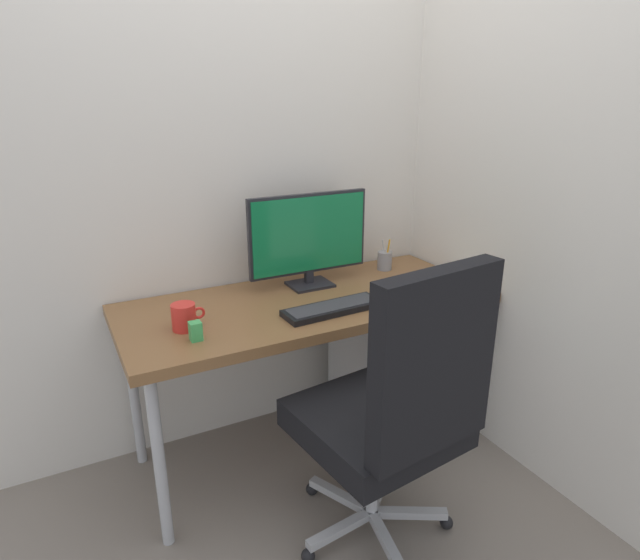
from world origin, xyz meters
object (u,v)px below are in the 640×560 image
Objects in this scene: filing_cabinet at (393,362)px; coffee_mug at (184,317)px; pen_holder at (385,260)px; monitor at (309,237)px; office_chair at (395,408)px; desk_clamp_accessory at (196,331)px; notebook at (438,276)px; mouse at (419,290)px; keyboard at (333,308)px.

filing_cabinet is 5.25× the size of coffee_mug.
monitor is at bearing -176.02° from pen_holder.
office_chair is at bearing -47.02° from coffee_mug.
filing_cabinet is 9.52× the size of desk_clamp_accessory.
notebook is at bearing -20.12° from monitor.
mouse is at bearing -6.09° from coffee_mug.
monitor is at bearing 84.34° from office_chair.
desk_clamp_accessory is at bearing -169.79° from filing_cabinet.
monitor reaches higher than mouse.
office_chair is at bearing -95.66° from monitor.
office_chair is 8.87× the size of coffee_mug.
filing_cabinet is at bearing 54.86° from office_chair.
coffee_mug is at bearing -160.69° from monitor.
monitor is 0.63m from notebook.
office_chair is 1.69× the size of filing_cabinet.
office_chair is at bearing -93.10° from keyboard.
notebook is (0.19, -0.06, 0.42)m from filing_cabinet.
monitor is at bearing 157.60° from notebook.
notebook is (0.56, -0.20, -0.21)m from monitor.
coffee_mug reaches higher than mouse.
pen_holder is (0.05, 0.17, 0.46)m from filing_cabinet.
filing_cabinet is at bearing 21.69° from keyboard.
filing_cabinet is 0.75m from monitor.
office_chair is 0.87m from monitor.
pen_holder is (0.42, 0.03, -0.17)m from monitor.
filing_cabinet is 0.62m from keyboard.
desk_clamp_accessory is at bearing -176.56° from notebook.
monitor is 0.67m from coffee_mug.
pen_holder is at bearing 18.89° from desk_clamp_accessory.
keyboard is at bearing -158.31° from filing_cabinet.
notebook is at bearing 5.72° from desk_clamp_accessory.
mouse is 0.70× the size of notebook.
pen_holder reaches higher than filing_cabinet.
notebook is at bearing 39.08° from mouse.
coffee_mug is 1.81× the size of desk_clamp_accessory.
keyboard is at bearing -171.64° from mouse.
pen_holder is 1.06m from coffee_mug.
monitor reaches higher than coffee_mug.
notebook reaches higher than filing_cabinet.
office_chair reaches higher than coffee_mug.
coffee_mug is at bearing 178.17° from notebook.
coffee_mug is (-1.16, -0.01, 0.04)m from notebook.
monitor is (-0.37, 0.15, 0.63)m from filing_cabinet.
monitor is 8.16× the size of desk_clamp_accessory.
coffee_mug is 0.11m from desk_clamp_accessory.
mouse is at bearing 46.56° from office_chair.
pen_holder is (0.50, 0.81, 0.21)m from office_chair.
filing_cabinet is at bearing 10.21° from desk_clamp_accessory.
filing_cabinet is 4.18× the size of pen_holder.
coffee_mug is at bearing 169.77° from keyboard.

